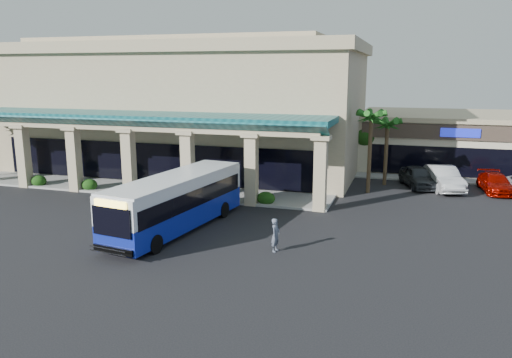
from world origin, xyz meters
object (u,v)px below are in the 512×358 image
(car_silver, at_px, (418,177))
(car_white, at_px, (443,178))
(transit_bus, at_px, (177,203))
(pedestrian, at_px, (276,235))
(car_red, at_px, (495,183))

(car_silver, bearing_deg, car_white, -29.19)
(transit_bus, distance_m, pedestrian, 6.33)
(car_white, height_order, car_red, car_white)
(car_red, bearing_deg, transit_bus, -146.91)
(pedestrian, distance_m, car_white, 18.36)
(car_white, bearing_deg, pedestrian, -133.00)
(transit_bus, relative_size, car_red, 2.36)
(car_red, bearing_deg, car_silver, 173.29)
(pedestrian, distance_m, car_silver, 17.93)
(car_white, xyz_separation_m, car_red, (3.62, 0.30, -0.20))
(car_silver, height_order, car_red, car_silver)
(car_silver, relative_size, car_white, 0.89)
(pedestrian, bearing_deg, transit_bus, 81.47)
(car_silver, xyz_separation_m, car_red, (5.36, -0.03, -0.13))
(car_red, bearing_deg, car_white, 178.30)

